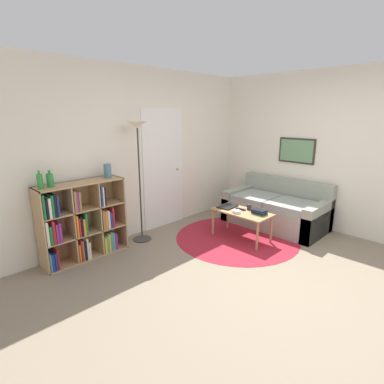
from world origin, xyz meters
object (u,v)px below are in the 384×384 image
bookshelf (81,223)px  cup (249,207)px  couch (277,210)px  coffee_table (242,215)px  vase_on_shelf (108,171)px  bowl (236,212)px  bottle_left (40,181)px  laptop (227,206)px  bottle_middle (50,180)px  floor_lamp (138,143)px

bookshelf → cup: (2.17, -1.18, 0.00)m
couch → coffee_table: (-0.95, 0.07, 0.12)m
cup → vase_on_shelf: (-1.72, 1.18, 0.64)m
bookshelf → bowl: bearing=-30.7°
bowl → bottle_left: bottle_left is taller
laptop → bottle_left: 2.71m
bookshelf → bottle_middle: size_ratio=5.46×
bowl → vase_on_shelf: size_ratio=0.65×
couch → floor_lamp: bearing=151.2°
couch → bottle_middle: 3.62m
bookshelf → coffee_table: (2.04, -1.14, -0.10)m
couch → vase_on_shelf: size_ratio=8.65×
floor_lamp → bottle_middle: (-1.24, 0.08, -0.36)m
bookshelf → bottle_left: 0.78m
bookshelf → floor_lamp: floor_lamp is taller
bowl → bookshelf: bearing=149.3°
floor_lamp → cup: 1.95m
couch → bottle_middle: (-3.30, 1.22, 0.85)m
bookshelf → bottle_left: size_ratio=5.09×
coffee_table → vase_on_shelf: size_ratio=4.71×
bookshelf → bottle_middle: bearing=178.6°
floor_lamp → vase_on_shelf: size_ratio=9.32×
bookshelf → coffee_table: 2.34m
laptop → vase_on_shelf: bearing=152.0°
bowl → vase_on_shelf: vase_on_shelf is taller
coffee_table → cup: 0.17m
bottle_middle → vase_on_shelf: (0.77, -0.01, 0.01)m
bowl → bottle_middle: size_ratio=0.61×
couch → bottle_middle: bottle_middle is taller
laptop → couch: bearing=-21.1°
floor_lamp → coffee_table: floor_lamp is taller
laptop → vase_on_shelf: (-1.60, 0.85, 0.68)m
floor_lamp → bottle_left: bearing=177.4°
couch → coffee_table: 0.96m
floor_lamp → laptop: floor_lamp is taller
coffee_table → bottle_left: bottle_left is taller
bowl → bottle_middle: bottle_middle is taller
cup → couch: bearing=-2.3°
bookshelf → cup: size_ratio=12.69×
coffee_table → bottle_left: size_ratio=4.13×
bookshelf → laptop: size_ratio=3.38×
vase_on_shelf → couch: bearing=-25.5°
bottle_left → laptop: bearing=-18.6°
cup → bowl: bearing=170.1°
bottle_left → bottle_middle: bearing=9.8°
bowl → bottle_left: 2.69m
bookshelf → vase_on_shelf: (0.45, -0.00, 0.65)m
couch → bowl: size_ratio=13.31×
bottle_left → bottle_middle: bottle_left is taller
coffee_table → bookshelf: bearing=150.7°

